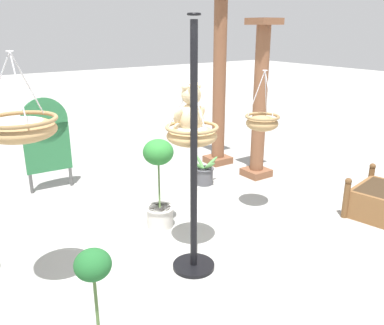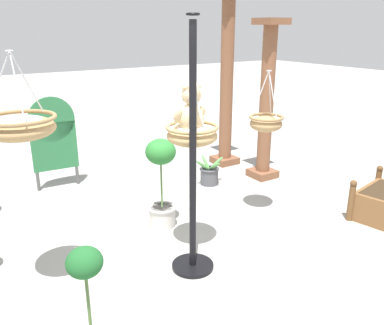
% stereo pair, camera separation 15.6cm
% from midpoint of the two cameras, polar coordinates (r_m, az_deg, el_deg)
% --- Properties ---
extents(ground_plane, '(40.00, 40.00, 0.00)m').
position_cam_midpoint_polar(ground_plane, '(4.61, -0.98, -13.06)').
color(ground_plane, '#9E9E99').
extents(display_pole_central, '(0.44, 0.44, 2.53)m').
position_cam_midpoint_polar(display_pole_central, '(4.05, -0.86, -5.04)').
color(display_pole_central, black).
rests_on(display_pole_central, ground).
extents(hanging_basket_with_teddy, '(0.55, 0.55, 0.64)m').
position_cam_midpoint_polar(hanging_basket_with_teddy, '(4.13, -1.10, 3.99)').
color(hanging_basket_with_teddy, tan).
extents(teddy_bear, '(0.36, 0.31, 0.52)m').
position_cam_midpoint_polar(teddy_bear, '(4.10, -1.31, 7.12)').
color(teddy_bear, '#D1B789').
extents(hanging_basket_left_high, '(0.61, 0.61, 0.73)m').
position_cam_midpoint_polar(hanging_basket_left_high, '(3.65, -24.15, 4.46)').
color(hanging_basket_left_high, '#A37F51').
extents(hanging_basket_right_low, '(0.44, 0.44, 0.76)m').
position_cam_midpoint_polar(hanging_basket_right_low, '(5.23, 9.00, 5.66)').
color(hanging_basket_right_low, '#A37F51').
extents(greenhouse_pillar_left, '(0.42, 0.42, 2.54)m').
position_cam_midpoint_polar(greenhouse_pillar_left, '(6.67, 8.84, 8.06)').
color(greenhouse_pillar_left, brown).
rests_on(greenhouse_pillar_left, ground).
extents(greenhouse_pillar_right, '(0.43, 0.43, 3.06)m').
position_cam_midpoint_polar(greenhouse_pillar_right, '(7.25, 3.24, 11.13)').
color(greenhouse_pillar_right, brown).
rests_on(greenhouse_pillar_right, ground).
extents(potted_plant_fern_front, '(0.37, 0.37, 1.15)m').
position_cam_midpoint_polar(potted_plant_fern_front, '(5.01, -5.55, -2.63)').
color(potted_plant_fern_front, beige).
rests_on(potted_plant_fern_front, ground).
extents(potted_plant_bushy_green, '(0.27, 0.27, 1.02)m').
position_cam_midpoint_polar(potted_plant_bushy_green, '(3.12, -14.66, -20.11)').
color(potted_plant_bushy_green, '#BC6042').
rests_on(potted_plant_bushy_green, ground).
extents(potted_plant_conical_shrub, '(0.52, 0.53, 0.45)m').
position_cam_midpoint_polar(potted_plant_conical_shrub, '(6.51, 1.03, -1.58)').
color(potted_plant_conical_shrub, '#4C4C51').
rests_on(potted_plant_conical_shrub, ground).
extents(display_sign_board, '(0.68, 0.09, 1.44)m').
position_cam_midpoint_polar(display_sign_board, '(6.49, -20.47, 3.42)').
color(display_sign_board, '#286B3D').
rests_on(display_sign_board, ground).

